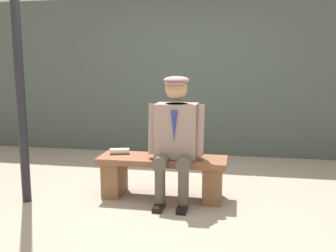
{
  "coord_description": "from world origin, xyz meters",
  "views": [
    {
      "loc": [
        -0.8,
        3.95,
        1.47
      ],
      "look_at": [
        -0.06,
        0.0,
        0.81
      ],
      "focal_mm": 40.24,
      "sensor_mm": 36.0,
      "label": 1
    }
  ],
  "objects_px": {
    "bench": "(162,172)",
    "seated_man": "(176,133)",
    "lamp_post": "(16,18)",
    "rolled_magazine": "(120,151)"
  },
  "relations": [
    {
      "from": "bench",
      "to": "seated_man",
      "type": "bearing_deg",
      "value": 160.43
    },
    {
      "from": "bench",
      "to": "rolled_magazine",
      "type": "distance_m",
      "value": 0.55
    },
    {
      "from": "seated_man",
      "to": "rolled_magazine",
      "type": "height_order",
      "value": "seated_man"
    },
    {
      "from": "rolled_magazine",
      "to": "bench",
      "type": "bearing_deg",
      "value": 174.42
    },
    {
      "from": "bench",
      "to": "seated_man",
      "type": "height_order",
      "value": "seated_man"
    },
    {
      "from": "seated_man",
      "to": "lamp_post",
      "type": "bearing_deg",
      "value": 11.9
    },
    {
      "from": "rolled_magazine",
      "to": "seated_man",
      "type": "bearing_deg",
      "value": 170.99
    },
    {
      "from": "seated_man",
      "to": "lamp_post",
      "type": "height_order",
      "value": "lamp_post"
    },
    {
      "from": "rolled_magazine",
      "to": "lamp_post",
      "type": "xyz_separation_m",
      "value": [
        0.92,
        0.44,
        1.44
      ]
    },
    {
      "from": "bench",
      "to": "lamp_post",
      "type": "distance_m",
      "value": 2.21
    }
  ]
}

